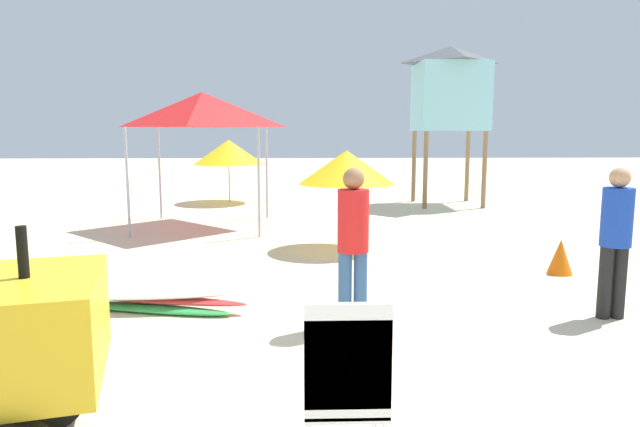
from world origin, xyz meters
name	(u,v)px	position (x,y,z in m)	size (l,w,h in m)	color
stacked_plastic_chairs	(346,374)	(0.52, -0.22, 0.65)	(0.48, 0.48, 1.11)	white
surfboard_pile	(144,300)	(-1.53, 3.03, 0.13)	(2.40, 0.86, 0.24)	green
lifeguard_near_left	(616,233)	(3.64, 2.62, 0.95)	(0.32, 0.32, 1.65)	black
lifeguard_near_center	(353,237)	(0.79, 2.41, 0.95)	(0.32, 0.32, 1.66)	#33598C
popup_canopy	(202,110)	(-1.79, 8.80, 2.46)	(2.53, 2.53, 2.83)	#B2B2B7
lifeguard_tower	(450,89)	(4.29, 12.34, 3.16)	(1.98, 1.98, 4.28)	olive
beach_umbrella_left	(346,167)	(1.03, 6.40, 1.42)	(1.64, 1.64, 1.71)	beige
beach_umbrella_mid	(229,152)	(-1.80, 13.00, 1.44)	(1.99, 1.99, 1.79)	beige
traffic_cone_near	(560,257)	(3.95, 4.56, 0.25)	(0.35, 0.35, 0.50)	orange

